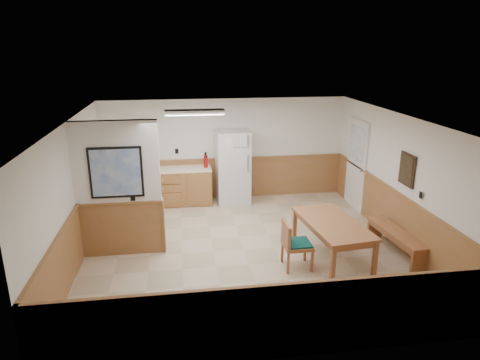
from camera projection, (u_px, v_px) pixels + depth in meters
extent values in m
plane|color=#CDB293|center=(244.00, 249.00, 8.15)|extent=(6.00, 6.00, 0.00)
cube|color=white|center=(244.00, 119.00, 7.39)|extent=(6.00, 6.00, 0.02)
cube|color=white|center=(226.00, 149.00, 10.60)|extent=(6.00, 0.02, 2.50)
cube|color=white|center=(399.00, 180.00, 8.19)|extent=(0.02, 6.00, 2.50)
cube|color=white|center=(72.00, 196.00, 7.36)|extent=(0.02, 6.00, 2.50)
cube|color=#9F623F|center=(226.00, 178.00, 10.81)|extent=(6.00, 0.04, 1.00)
cube|color=#9F623F|center=(393.00, 217.00, 8.41)|extent=(0.04, 6.00, 1.00)
cube|color=#9F623F|center=(78.00, 235.00, 7.59)|extent=(0.04, 6.00, 1.00)
cube|color=white|center=(116.00, 163.00, 7.50)|extent=(1.50, 0.15, 1.50)
cube|color=#9F623F|center=(122.00, 228.00, 7.88)|extent=(1.50, 0.17, 1.00)
cube|color=black|center=(116.00, 173.00, 7.45)|extent=(0.92, 0.03, 0.92)
cube|color=silver|center=(116.00, 173.00, 7.44)|extent=(0.84, 0.01, 0.84)
cube|color=#A17739|center=(183.00, 187.00, 10.40)|extent=(1.40, 0.60, 0.86)
cube|color=#A17739|center=(120.00, 190.00, 10.19)|extent=(0.06, 0.60, 0.86)
cube|color=#A17739|center=(152.00, 188.00, 10.29)|extent=(0.06, 0.60, 0.86)
cube|color=white|center=(165.00, 170.00, 10.20)|extent=(2.20, 0.60, 0.04)
cube|color=white|center=(165.00, 164.00, 10.47)|extent=(2.20, 0.02, 0.10)
cube|color=white|center=(356.00, 165.00, 10.04)|extent=(0.05, 1.02, 2.15)
cube|color=white|center=(356.00, 165.00, 10.04)|extent=(0.04, 0.90, 2.05)
cube|color=silver|center=(357.00, 143.00, 9.88)|extent=(0.02, 0.76, 0.80)
cube|color=white|center=(138.00, 140.00, 10.20)|extent=(0.80, 0.03, 1.00)
cube|color=white|center=(138.00, 140.00, 10.19)|extent=(0.70, 0.01, 0.90)
cube|color=#301F13|center=(407.00, 170.00, 7.81)|extent=(0.03, 0.50, 0.60)
cube|color=black|center=(406.00, 170.00, 7.81)|extent=(0.01, 0.42, 0.52)
cube|color=white|center=(195.00, 112.00, 8.53)|extent=(1.20, 0.30, 0.08)
cube|color=white|center=(195.00, 114.00, 8.54)|extent=(1.15, 0.25, 0.01)
cube|color=silver|center=(233.00, 167.00, 10.38)|extent=(0.81, 0.73, 1.78)
cube|color=silver|center=(248.00, 140.00, 9.86)|extent=(0.03, 0.02, 0.23)
cube|color=silver|center=(248.00, 163.00, 10.03)|extent=(0.03, 0.02, 0.42)
cube|color=#AC6A3F|center=(333.00, 223.00, 7.54)|extent=(1.07, 1.83, 0.05)
cube|color=#AC6A3F|center=(332.00, 227.00, 7.56)|extent=(0.95, 1.72, 0.10)
cube|color=#AC6A3F|center=(333.00, 267.00, 6.81)|extent=(0.08, 0.08, 0.70)
cube|color=#AC6A3F|center=(295.00, 227.00, 8.31)|extent=(0.08, 0.08, 0.70)
cube|color=#AC6A3F|center=(375.00, 261.00, 6.99)|extent=(0.08, 0.08, 0.70)
cube|color=#AC6A3F|center=(330.00, 223.00, 8.49)|extent=(0.08, 0.08, 0.70)
cube|color=#AC6A3F|center=(397.00, 232.00, 7.88)|extent=(0.48, 1.56, 0.05)
cube|color=#AC6A3F|center=(416.00, 262.00, 7.27)|extent=(0.32, 0.09, 0.40)
cube|color=#AC6A3F|center=(378.00, 228.00, 8.62)|extent=(0.32, 0.09, 0.40)
cube|color=#AC6A3F|center=(297.00, 245.00, 7.39)|extent=(0.48, 0.48, 0.06)
cube|color=#0E463B|center=(297.00, 243.00, 7.38)|extent=(0.44, 0.44, 0.03)
cube|color=#AC6A3F|center=(286.00, 234.00, 7.29)|extent=(0.05, 0.48, 0.40)
cube|color=#0E463B|center=(274.00, 234.00, 7.26)|extent=(0.02, 0.42, 0.34)
cube|color=#AC6A3F|center=(288.00, 263.00, 7.23)|extent=(0.04, 0.04, 0.39)
cube|color=#AC6A3F|center=(282.00, 252.00, 7.63)|extent=(0.04, 0.04, 0.39)
cube|color=#AC6A3F|center=(312.00, 262.00, 7.29)|extent=(0.04, 0.04, 0.39)
cube|color=#AC6A3F|center=(305.00, 251.00, 7.69)|extent=(0.04, 0.04, 0.39)
cylinder|color=#BB0910|center=(206.00, 161.00, 10.27)|extent=(0.11, 0.11, 0.31)
cylinder|color=black|center=(206.00, 154.00, 10.21)|extent=(0.05, 0.05, 0.07)
cylinder|color=#188632|center=(131.00, 166.00, 10.09)|extent=(0.08, 0.08, 0.20)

